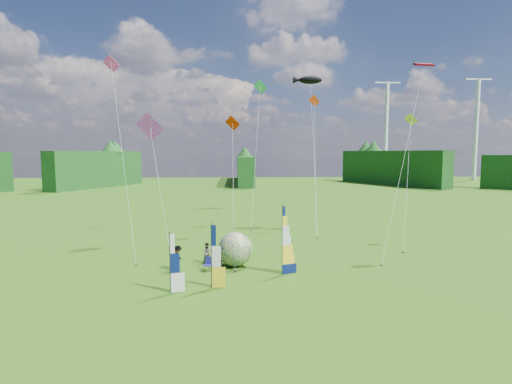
{
  "coord_description": "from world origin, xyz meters",
  "views": [
    {
      "loc": [
        -2.33,
        -23.03,
        8.16
      ],
      "look_at": [
        -1.0,
        4.0,
        5.5
      ],
      "focal_mm": 28.0,
      "sensor_mm": 36.0,
      "label": 1
    }
  ],
  "objects_px": {
    "spectator_c": "(178,258)",
    "kite_whale": "(314,142)",
    "camp_chair": "(207,264)",
    "spectator_d": "(224,249)",
    "spectator_b": "(208,253)",
    "spectator_a": "(221,256)",
    "feather_banner_main": "(282,241)",
    "bol_inflatable": "(235,249)",
    "side_banner_left": "(211,256)",
    "side_banner_far": "(170,264)"
  },
  "relations": [
    {
      "from": "camp_chair",
      "to": "side_banner_far",
      "type": "bearing_deg",
      "value": -93.06
    },
    {
      "from": "spectator_b",
      "to": "spectator_a",
      "type": "bearing_deg",
      "value": -49.36
    },
    {
      "from": "spectator_b",
      "to": "bol_inflatable",
      "type": "bearing_deg",
      "value": -30.06
    },
    {
      "from": "spectator_b",
      "to": "spectator_c",
      "type": "bearing_deg",
      "value": -147.65
    },
    {
      "from": "spectator_a",
      "to": "kite_whale",
      "type": "bearing_deg",
      "value": 14.3
    },
    {
      "from": "feather_banner_main",
      "to": "camp_chair",
      "type": "distance_m",
      "value": 5.49
    },
    {
      "from": "side_banner_left",
      "to": "spectator_c",
      "type": "height_order",
      "value": "side_banner_left"
    },
    {
      "from": "side_banner_left",
      "to": "camp_chair",
      "type": "xyz_separation_m",
      "value": [
        -0.5,
        3.43,
        -1.44
      ]
    },
    {
      "from": "spectator_b",
      "to": "spectator_d",
      "type": "height_order",
      "value": "spectator_d"
    },
    {
      "from": "side_banner_far",
      "to": "spectator_b",
      "type": "xyz_separation_m",
      "value": [
        1.71,
        6.24,
        -0.99
      ]
    },
    {
      "from": "spectator_b",
      "to": "kite_whale",
      "type": "height_order",
      "value": "kite_whale"
    },
    {
      "from": "side_banner_far",
      "to": "spectator_a",
      "type": "height_order",
      "value": "side_banner_far"
    },
    {
      "from": "spectator_c",
      "to": "spectator_d",
      "type": "xyz_separation_m",
      "value": [
        3.12,
        2.81,
        -0.07
      ]
    },
    {
      "from": "spectator_c",
      "to": "bol_inflatable",
      "type": "bearing_deg",
      "value": -66.93
    },
    {
      "from": "feather_banner_main",
      "to": "spectator_b",
      "type": "relative_size",
      "value": 3.01
    },
    {
      "from": "spectator_d",
      "to": "kite_whale",
      "type": "height_order",
      "value": "kite_whale"
    },
    {
      "from": "spectator_d",
      "to": "camp_chair",
      "type": "distance_m",
      "value": 3.33
    },
    {
      "from": "camp_chair",
      "to": "side_banner_left",
      "type": "bearing_deg",
      "value": -61.32
    },
    {
      "from": "spectator_b",
      "to": "kite_whale",
      "type": "distance_m",
      "value": 20.0
    },
    {
      "from": "spectator_b",
      "to": "spectator_c",
      "type": "relative_size",
      "value": 0.89
    },
    {
      "from": "bol_inflatable",
      "to": "spectator_b",
      "type": "distance_m",
      "value": 2.26
    },
    {
      "from": "spectator_c",
      "to": "kite_whale",
      "type": "bearing_deg",
      "value": -26.16
    },
    {
      "from": "spectator_a",
      "to": "spectator_d",
      "type": "distance_m",
      "value": 2.06
    },
    {
      "from": "spectator_a",
      "to": "spectator_c",
      "type": "height_order",
      "value": "spectator_c"
    },
    {
      "from": "bol_inflatable",
      "to": "spectator_a",
      "type": "relative_size",
      "value": 1.55
    },
    {
      "from": "spectator_b",
      "to": "spectator_c",
      "type": "height_order",
      "value": "spectator_c"
    },
    {
      "from": "feather_banner_main",
      "to": "kite_whale",
      "type": "height_order",
      "value": "kite_whale"
    },
    {
      "from": "camp_chair",
      "to": "spectator_c",
      "type": "bearing_deg",
      "value": -168.94
    },
    {
      "from": "side_banner_far",
      "to": "camp_chair",
      "type": "xyz_separation_m",
      "value": [
        1.85,
        4.25,
        -1.27
      ]
    },
    {
      "from": "spectator_c",
      "to": "camp_chair",
      "type": "bearing_deg",
      "value": -87.68
    },
    {
      "from": "feather_banner_main",
      "to": "camp_chair",
      "type": "relative_size",
      "value": 4.72
    },
    {
      "from": "side_banner_far",
      "to": "spectator_a",
      "type": "distance_m",
      "value": 6.08
    },
    {
      "from": "feather_banner_main",
      "to": "kite_whale",
      "type": "distance_m",
      "value": 19.72
    },
    {
      "from": "side_banner_far",
      "to": "camp_chair",
      "type": "height_order",
      "value": "side_banner_far"
    },
    {
      "from": "feather_banner_main",
      "to": "spectator_a",
      "type": "distance_m",
      "value": 4.95
    },
    {
      "from": "bol_inflatable",
      "to": "spectator_b",
      "type": "height_order",
      "value": "bol_inflatable"
    },
    {
      "from": "bol_inflatable",
      "to": "spectator_c",
      "type": "bearing_deg",
      "value": -168.6
    },
    {
      "from": "camp_chair",
      "to": "kite_whale",
      "type": "distance_m",
      "value": 21.54
    },
    {
      "from": "side_banner_far",
      "to": "camp_chair",
      "type": "relative_size",
      "value": 3.58
    },
    {
      "from": "side_banner_left",
      "to": "spectator_d",
      "type": "relative_size",
      "value": 2.41
    },
    {
      "from": "side_banner_left",
      "to": "kite_whale",
      "type": "relative_size",
      "value": 0.21
    },
    {
      "from": "spectator_a",
      "to": "feather_banner_main",
      "type": "bearing_deg",
      "value": -70.58
    },
    {
      "from": "bol_inflatable",
      "to": "side_banner_far",
      "type": "bearing_deg",
      "value": -124.81
    },
    {
      "from": "feather_banner_main",
      "to": "bol_inflatable",
      "type": "relative_size",
      "value": 1.87
    },
    {
      "from": "feather_banner_main",
      "to": "camp_chair",
      "type": "xyz_separation_m",
      "value": [
        -5.07,
        1.03,
        -1.83
      ]
    },
    {
      "from": "spectator_a",
      "to": "spectator_c",
      "type": "relative_size",
      "value": 0.93
    },
    {
      "from": "side_banner_left",
      "to": "bol_inflatable",
      "type": "xyz_separation_m",
      "value": [
        1.41,
        4.58,
        -0.69
      ]
    },
    {
      "from": "feather_banner_main",
      "to": "spectator_d",
      "type": "relative_size",
      "value": 2.89
    },
    {
      "from": "side_banner_left",
      "to": "spectator_c",
      "type": "bearing_deg",
      "value": 128.18
    },
    {
      "from": "spectator_d",
      "to": "camp_chair",
      "type": "bearing_deg",
      "value": 103.39
    }
  ]
}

